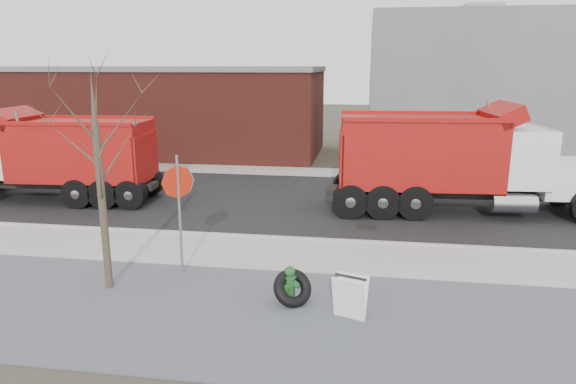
% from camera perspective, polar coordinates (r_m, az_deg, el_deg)
% --- Properties ---
extents(ground, '(120.00, 120.00, 0.00)m').
position_cam_1_polar(ground, '(14.69, -3.16, -7.22)').
color(ground, '#383328').
rests_on(ground, ground).
extents(gravel_verge, '(60.00, 5.00, 0.03)m').
position_cam_1_polar(gravel_verge, '(11.58, -6.79, -13.27)').
color(gravel_verge, slate).
rests_on(gravel_verge, ground).
extents(sidewalk, '(60.00, 2.50, 0.06)m').
position_cam_1_polar(sidewalk, '(14.91, -2.97, -6.77)').
color(sidewalk, '#9E9B93').
rests_on(sidewalk, ground).
extents(curb, '(60.00, 0.15, 0.11)m').
position_cam_1_polar(curb, '(16.10, -2.04, -5.08)').
color(curb, '#9E9B93').
rests_on(curb, ground).
extents(road, '(60.00, 9.40, 0.02)m').
position_cam_1_polar(road, '(20.60, 0.41, -0.96)').
color(road, black).
rests_on(road, ground).
extents(far_sidewalk, '(60.00, 2.00, 0.06)m').
position_cam_1_polar(far_sidewalk, '(26.10, 2.21, 2.24)').
color(far_sidewalk, '#9E9B93').
rests_on(far_sidewalk, ground).
extents(building_grey, '(12.00, 10.00, 8.00)m').
position_cam_1_polar(building_grey, '(32.03, 20.09, 10.74)').
color(building_grey, gray).
rests_on(building_grey, ground).
extents(building_brick, '(20.20, 8.20, 5.30)m').
position_cam_1_polar(building_brick, '(33.12, -14.37, 8.88)').
color(building_brick, maroon).
rests_on(building_brick, ground).
extents(bare_tree, '(3.20, 3.20, 5.20)m').
position_cam_1_polar(bare_tree, '(12.55, -20.38, 3.91)').
color(bare_tree, '#382D23').
rests_on(bare_tree, ground).
extents(fire_hydrant, '(0.50, 0.49, 0.88)m').
position_cam_1_polar(fire_hydrant, '(11.88, 0.17, -10.37)').
color(fire_hydrant, '#2B6225').
rests_on(fire_hydrant, ground).
extents(truck_tire, '(1.14, 1.09, 0.87)m').
position_cam_1_polar(truck_tire, '(11.78, 0.50, -10.62)').
color(truck_tire, black).
rests_on(truck_tire, ground).
extents(stop_sign, '(0.65, 0.59, 3.13)m').
position_cam_1_polar(stop_sign, '(13.18, -12.05, -0.37)').
color(stop_sign, gray).
rests_on(stop_sign, ground).
extents(sandwich_board, '(0.80, 0.64, 0.97)m').
position_cam_1_polar(sandwich_board, '(11.16, 6.90, -11.52)').
color(sandwich_board, white).
rests_on(sandwich_board, ground).
extents(dump_truck_red_a, '(10.04, 3.31, 3.98)m').
position_cam_1_polar(dump_truck_red_a, '(19.57, 18.18, 3.57)').
color(dump_truck_red_a, black).
rests_on(dump_truck_red_a, ground).
extents(dump_truck_red_b, '(8.70, 3.01, 3.64)m').
position_cam_1_polar(dump_truck_red_b, '(22.24, -24.46, 3.75)').
color(dump_truck_red_b, black).
rests_on(dump_truck_red_b, ground).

